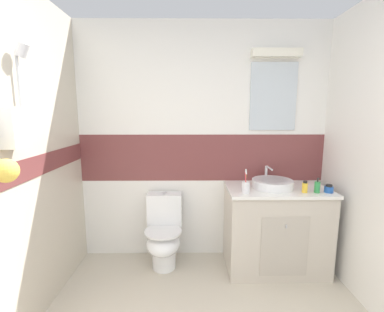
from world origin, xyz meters
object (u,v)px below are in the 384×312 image
(toothbrush_cup, at_px, (246,186))
(lotion_bottle_short, at_px, (305,187))
(hair_gel_jar, at_px, (329,189))
(sink_basin, at_px, (272,183))
(toilet, at_px, (164,234))
(soap_dispenser, at_px, (317,187))

(toothbrush_cup, relative_size, lotion_bottle_short, 1.98)
(hair_gel_jar, xyz_separation_m, lotion_bottle_short, (-0.22, -0.00, 0.02))
(lotion_bottle_short, bearing_deg, hair_gel_jar, 0.18)
(toothbrush_cup, bearing_deg, hair_gel_jar, -0.07)
(toothbrush_cup, distance_m, hair_gel_jar, 0.77)
(sink_basin, bearing_deg, toilet, 177.92)
(toothbrush_cup, relative_size, hair_gel_jar, 2.74)
(toothbrush_cup, height_order, hair_gel_jar, toothbrush_cup)
(sink_basin, xyz_separation_m, lotion_bottle_short, (0.25, -0.16, 0.01))
(soap_dispenser, distance_m, hair_gel_jar, 0.11)
(sink_basin, xyz_separation_m, soap_dispenser, (0.36, -0.17, 0.01))
(soap_dispenser, bearing_deg, lotion_bottle_short, 177.48)
(toothbrush_cup, xyz_separation_m, soap_dispenser, (0.66, -0.01, -0.00))
(sink_basin, distance_m, toothbrush_cup, 0.34)
(soap_dispenser, bearing_deg, hair_gel_jar, 2.89)
(lotion_bottle_short, bearing_deg, toothbrush_cup, 179.83)
(toilet, relative_size, soap_dispenser, 5.26)
(sink_basin, xyz_separation_m, hair_gel_jar, (0.47, -0.16, -0.01))
(lotion_bottle_short, bearing_deg, soap_dispenser, -2.52)
(soap_dispenser, xyz_separation_m, hair_gel_jar, (0.11, 0.01, -0.02))
(toilet, bearing_deg, sink_basin, -2.08)
(sink_basin, relative_size, hair_gel_jar, 5.51)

